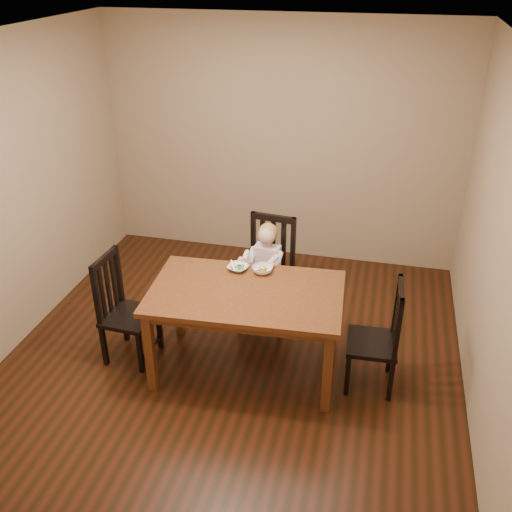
% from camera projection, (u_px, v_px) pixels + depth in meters
% --- Properties ---
extents(room, '(4.01, 4.01, 2.71)m').
position_uv_depth(room, '(233.00, 217.00, 4.58)').
color(room, '#3B180C').
rests_on(room, ground).
extents(dining_table, '(1.63, 1.04, 0.79)m').
position_uv_depth(dining_table, '(246.00, 300.00, 4.69)').
color(dining_table, '#4B2311').
rests_on(dining_table, room).
extents(chair_child, '(0.51, 0.49, 1.07)m').
position_uv_depth(chair_child, '(268.00, 273.00, 5.45)').
color(chair_child, black).
rests_on(chair_child, room).
extents(chair_left, '(0.44, 0.46, 1.00)m').
position_uv_depth(chair_left, '(124.00, 310.00, 4.96)').
color(chair_left, black).
rests_on(chair_left, room).
extents(chair_right, '(0.42, 0.44, 0.97)m').
position_uv_depth(chair_right, '(379.00, 338.00, 4.62)').
color(chair_right, black).
rests_on(chair_right, room).
extents(toddler, '(0.35, 0.42, 0.54)m').
position_uv_depth(toddler, '(267.00, 264.00, 5.34)').
color(toddler, silver).
rests_on(toddler, chair_child).
extents(bowl_peas, '(0.21, 0.21, 0.04)m').
position_uv_depth(bowl_peas, '(238.00, 268.00, 4.94)').
color(bowl_peas, white).
rests_on(bowl_peas, dining_table).
extents(bowl_veg, '(0.20, 0.20, 0.06)m').
position_uv_depth(bowl_veg, '(262.00, 270.00, 4.90)').
color(bowl_veg, white).
rests_on(bowl_veg, dining_table).
extents(fork, '(0.07, 0.10, 0.04)m').
position_uv_depth(fork, '(233.00, 266.00, 4.92)').
color(fork, silver).
rests_on(fork, bowl_peas).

